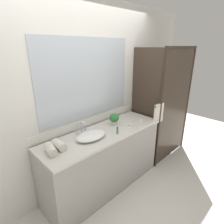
{
  "coord_description": "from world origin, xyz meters",
  "views": [
    {
      "loc": [
        -1.48,
        -1.66,
        1.99
      ],
      "look_at": [
        0.15,
        0.0,
        1.15
      ],
      "focal_mm": 29.14,
      "sensor_mm": 36.0,
      "label": 1
    }
  ],
  "objects_px": {
    "soap_dish": "(130,125)",
    "amenity_bottle_body_wash": "(115,118)",
    "amenity_bottle_lotion": "(141,122)",
    "rolled_towel_near_edge": "(51,150)",
    "faucet": "(82,129)",
    "amenity_bottle_conditioner": "(117,131)",
    "sink_basin": "(91,136)",
    "rolled_towel_middle": "(59,145)",
    "potted_plant": "(114,119)"
  },
  "relations": [
    {
      "from": "faucet",
      "to": "amenity_bottle_lotion",
      "type": "distance_m",
      "value": 0.87
    },
    {
      "from": "faucet",
      "to": "rolled_towel_middle",
      "type": "distance_m",
      "value": 0.44
    },
    {
      "from": "amenity_bottle_lotion",
      "to": "rolled_towel_near_edge",
      "type": "bearing_deg",
      "value": 170.79
    },
    {
      "from": "soap_dish",
      "to": "amenity_bottle_lotion",
      "type": "bearing_deg",
      "value": -30.25
    },
    {
      "from": "soap_dish",
      "to": "rolled_towel_middle",
      "type": "height_order",
      "value": "rolled_towel_middle"
    },
    {
      "from": "faucet",
      "to": "amenity_bottle_conditioner",
      "type": "xyz_separation_m",
      "value": [
        0.32,
        -0.34,
        -0.01
      ]
    },
    {
      "from": "amenity_bottle_lotion",
      "to": "amenity_bottle_conditioner",
      "type": "bearing_deg",
      "value": 175.69
    },
    {
      "from": "amenity_bottle_body_wash",
      "to": "faucet",
      "type": "bearing_deg",
      "value": -179.31
    },
    {
      "from": "potted_plant",
      "to": "rolled_towel_near_edge",
      "type": "height_order",
      "value": "potted_plant"
    },
    {
      "from": "amenity_bottle_body_wash",
      "to": "sink_basin",
      "type": "bearing_deg",
      "value": -162.71
    },
    {
      "from": "amenity_bottle_conditioner",
      "to": "potted_plant",
      "type": "bearing_deg",
      "value": 52.77
    },
    {
      "from": "amenity_bottle_body_wash",
      "to": "amenity_bottle_lotion",
      "type": "height_order",
      "value": "amenity_bottle_lotion"
    },
    {
      "from": "sink_basin",
      "to": "amenity_bottle_body_wash",
      "type": "xyz_separation_m",
      "value": [
        0.64,
        0.2,
        0.0
      ]
    },
    {
      "from": "amenity_bottle_lotion",
      "to": "rolled_towel_middle",
      "type": "distance_m",
      "value": 1.23
    },
    {
      "from": "faucet",
      "to": "amenity_bottle_lotion",
      "type": "height_order",
      "value": "faucet"
    },
    {
      "from": "amenity_bottle_body_wash",
      "to": "amenity_bottle_conditioner",
      "type": "height_order",
      "value": "amenity_bottle_conditioner"
    },
    {
      "from": "faucet",
      "to": "amenity_bottle_lotion",
      "type": "xyz_separation_m",
      "value": [
        0.79,
        -0.38,
        -0.02
      ]
    },
    {
      "from": "sink_basin",
      "to": "rolled_towel_near_edge",
      "type": "bearing_deg",
      "value": 176.96
    },
    {
      "from": "amenity_bottle_body_wash",
      "to": "rolled_towel_near_edge",
      "type": "xyz_separation_m",
      "value": [
        -1.17,
        -0.17,
        0.01
      ]
    },
    {
      "from": "potted_plant",
      "to": "rolled_towel_near_edge",
      "type": "distance_m",
      "value": 1.03
    },
    {
      "from": "amenity_bottle_lotion",
      "to": "sink_basin",
      "type": "bearing_deg",
      "value": 166.78
    },
    {
      "from": "faucet",
      "to": "soap_dish",
      "type": "height_order",
      "value": "faucet"
    },
    {
      "from": "faucet",
      "to": "amenity_bottle_lotion",
      "type": "relative_size",
      "value": 1.86
    },
    {
      "from": "sink_basin",
      "to": "amenity_bottle_lotion",
      "type": "height_order",
      "value": "amenity_bottle_lotion"
    },
    {
      "from": "faucet",
      "to": "amenity_bottle_lotion",
      "type": "bearing_deg",
      "value": -25.55
    },
    {
      "from": "amenity_bottle_lotion",
      "to": "amenity_bottle_conditioner",
      "type": "relative_size",
      "value": 0.97
    },
    {
      "from": "faucet",
      "to": "amenity_bottle_body_wash",
      "type": "xyz_separation_m",
      "value": [
        0.64,
        0.01,
        -0.02
      ]
    },
    {
      "from": "faucet",
      "to": "amenity_bottle_conditioner",
      "type": "distance_m",
      "value": 0.47
    },
    {
      "from": "rolled_towel_near_edge",
      "to": "sink_basin",
      "type": "bearing_deg",
      "value": -3.04
    },
    {
      "from": "sink_basin",
      "to": "faucet",
      "type": "relative_size",
      "value": 2.34
    },
    {
      "from": "soap_dish",
      "to": "amenity_bottle_body_wash",
      "type": "xyz_separation_m",
      "value": [
        0.0,
        0.3,
        0.03
      ]
    },
    {
      "from": "potted_plant",
      "to": "amenity_bottle_lotion",
      "type": "distance_m",
      "value": 0.4
    },
    {
      "from": "faucet",
      "to": "rolled_towel_middle",
      "type": "xyz_separation_m",
      "value": [
        -0.42,
        -0.14,
        -0.01
      ]
    },
    {
      "from": "amenity_bottle_body_wash",
      "to": "amenity_bottle_conditioner",
      "type": "xyz_separation_m",
      "value": [
        -0.32,
        -0.35,
        0.01
      ]
    },
    {
      "from": "potted_plant",
      "to": "rolled_towel_middle",
      "type": "distance_m",
      "value": 0.92
    },
    {
      "from": "soap_dish",
      "to": "rolled_towel_near_edge",
      "type": "relative_size",
      "value": 0.5
    },
    {
      "from": "faucet",
      "to": "soap_dish",
      "type": "bearing_deg",
      "value": -24.39
    },
    {
      "from": "soap_dish",
      "to": "potted_plant",
      "type": "bearing_deg",
      "value": 125.11
    },
    {
      "from": "sink_basin",
      "to": "soap_dish",
      "type": "bearing_deg",
      "value": -8.69
    },
    {
      "from": "amenity_bottle_lotion",
      "to": "rolled_towel_near_edge",
      "type": "xyz_separation_m",
      "value": [
        -1.31,
        0.21,
        0.0
      ]
    },
    {
      "from": "amenity_bottle_body_wash",
      "to": "amenity_bottle_lotion",
      "type": "xyz_separation_m",
      "value": [
        0.15,
        -0.38,
        0.0
      ]
    },
    {
      "from": "sink_basin",
      "to": "rolled_towel_middle",
      "type": "xyz_separation_m",
      "value": [
        -0.42,
        0.05,
        0.01
      ]
    },
    {
      "from": "potted_plant",
      "to": "soap_dish",
      "type": "xyz_separation_m",
      "value": [
        0.13,
        -0.19,
        -0.08
      ]
    },
    {
      "from": "sink_basin",
      "to": "amenity_bottle_lotion",
      "type": "relative_size",
      "value": 4.35
    },
    {
      "from": "potted_plant",
      "to": "faucet",
      "type": "bearing_deg",
      "value": 168.76
    },
    {
      "from": "potted_plant",
      "to": "amenity_bottle_body_wash",
      "type": "distance_m",
      "value": 0.18
    },
    {
      "from": "sink_basin",
      "to": "amenity_bottle_body_wash",
      "type": "distance_m",
      "value": 0.67
    },
    {
      "from": "sink_basin",
      "to": "rolled_towel_middle",
      "type": "height_order",
      "value": "rolled_towel_middle"
    },
    {
      "from": "soap_dish",
      "to": "amenity_bottle_body_wash",
      "type": "relative_size",
      "value": 1.17
    },
    {
      "from": "amenity_bottle_conditioner",
      "to": "soap_dish",
      "type": "bearing_deg",
      "value": 9.41
    }
  ]
}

